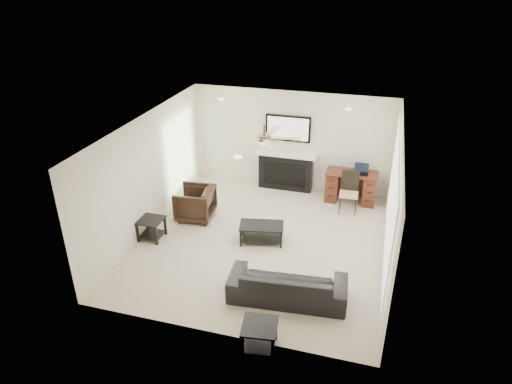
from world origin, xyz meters
TOP-DOWN VIEW (x-y plane):
  - room_shell at (0.19, 0.08)m, footprint 5.50×5.54m
  - sofa at (0.89, -1.61)m, footprint 2.08×0.96m
  - armchair at (-1.71, 0.54)m, footprint 0.88×0.86m
  - coffee_table at (-0.01, -0.01)m, footprint 0.98×0.67m
  - end_table_near at (0.74, -2.86)m, footprint 0.58×0.58m
  - end_table_left at (-2.26, -0.51)m, footprint 0.50×0.50m
  - fireplace_unit at (-0.09, 2.58)m, footprint 1.52×0.34m
  - desk at (1.58, 2.33)m, footprint 1.22×0.56m
  - desk_chair at (1.58, 1.78)m, footprint 0.44×0.46m
  - laptop at (1.78, 2.31)m, footprint 0.33×0.24m

SIDE VIEW (x-z plane):
  - coffee_table at x=-0.01m, z-range 0.00..0.40m
  - end_table_near at x=0.74m, z-range 0.00..0.45m
  - end_table_left at x=-2.26m, z-range 0.00..0.45m
  - sofa at x=0.89m, z-range 0.00..0.59m
  - armchair at x=-1.71m, z-range 0.00..0.74m
  - desk at x=1.58m, z-range 0.00..0.76m
  - desk_chair at x=1.58m, z-range 0.00..0.97m
  - laptop at x=1.78m, z-range 0.76..0.99m
  - fireplace_unit at x=-0.09m, z-range 0.00..1.91m
  - room_shell at x=0.19m, z-range 0.42..2.94m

